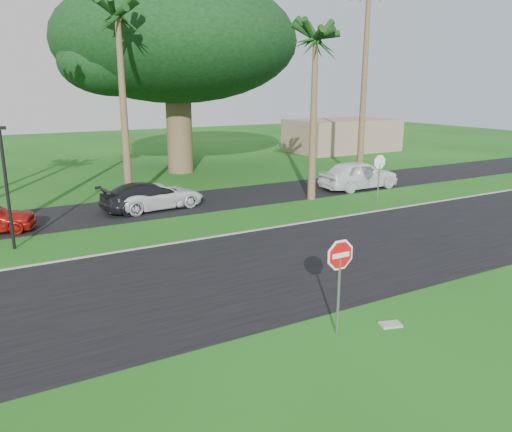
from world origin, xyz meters
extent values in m
plane|color=#174B12|center=(0.00, 0.00, 0.00)|extent=(120.00, 120.00, 0.00)
cube|color=black|center=(0.00, 2.00, 0.01)|extent=(120.00, 8.00, 0.02)
cube|color=black|center=(0.00, 12.50, 0.01)|extent=(120.00, 5.00, 0.02)
cube|color=gray|center=(0.00, 6.05, 0.03)|extent=(120.00, 0.12, 0.06)
cylinder|color=gray|center=(0.50, -3.00, 1.00)|extent=(0.07, 0.07, 2.00)
cylinder|color=white|center=(0.50, -3.00, 2.10)|extent=(1.05, 0.02, 1.05)
cylinder|color=red|center=(0.50, -3.00, 2.10)|extent=(0.90, 0.02, 0.90)
cube|color=white|center=(0.50, -3.00, 2.10)|extent=(0.50, 0.02, 0.12)
cylinder|color=gray|center=(12.00, 8.00, 1.00)|extent=(0.07, 0.07, 2.00)
cylinder|color=white|center=(12.00, 8.00, 2.10)|extent=(1.05, 0.02, 1.05)
cylinder|color=red|center=(12.00, 8.00, 2.10)|extent=(0.90, 0.02, 0.90)
cube|color=white|center=(12.00, 8.00, 2.10)|extent=(0.50, 0.02, 0.12)
cone|color=brown|center=(0.00, 14.00, 4.75)|extent=(0.44, 0.44, 9.50)
cone|color=brown|center=(9.00, 10.00, 4.25)|extent=(0.44, 0.44, 8.50)
cone|color=brown|center=(15.00, 13.00, 6.00)|extent=(0.44, 0.44, 12.00)
cylinder|color=brown|center=(6.00, 22.00, 3.00)|extent=(1.80, 1.80, 6.00)
ellipsoid|color=black|center=(6.00, 22.00, 9.00)|extent=(16.50, 16.50, 8.25)
cylinder|color=black|center=(-6.00, 8.50, 2.25)|extent=(0.12, 0.12, 4.50)
cube|color=gray|center=(24.00, 26.00, 1.50)|extent=(10.00, 6.00, 3.00)
imported|color=black|center=(0.41, 11.97, 0.69)|extent=(4.96, 2.44, 1.39)
imported|color=white|center=(0.99, 12.06, 0.63)|extent=(4.74, 2.52, 1.27)
imported|color=white|center=(13.13, 10.90, 0.86)|extent=(5.07, 2.08, 1.72)
cube|color=#9F9E97|center=(2.00, -3.32, 0.03)|extent=(0.63, 0.49, 0.06)
camera|label=1|loc=(-6.86, -11.91, 6.03)|focal=35.00mm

